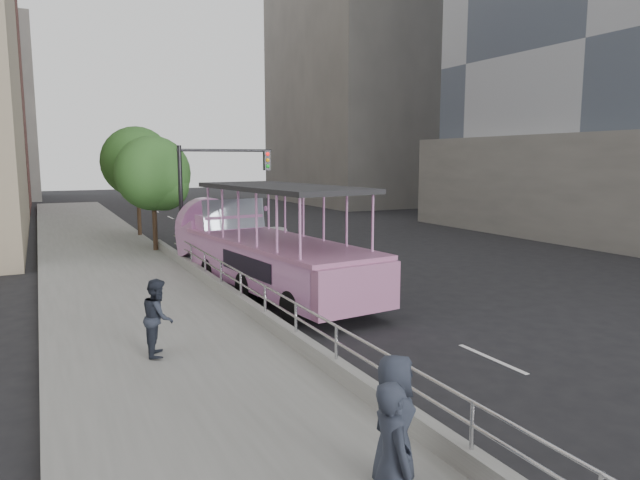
% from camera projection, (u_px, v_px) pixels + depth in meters
% --- Properties ---
extents(ground, '(160.00, 160.00, 0.00)m').
position_uv_depth(ground, '(407.00, 341.00, 14.68)').
color(ground, black).
extents(sidewalk, '(5.50, 80.00, 0.30)m').
position_uv_depth(sidewalk, '(121.00, 282.00, 21.01)').
color(sidewalk, gray).
rests_on(sidewalk, ground).
extents(kerb_wall, '(0.24, 30.00, 0.36)m').
position_uv_depth(kerb_wall, '(265.00, 318.00, 15.02)').
color(kerb_wall, '#A0A09B').
rests_on(kerb_wall, sidewalk).
extents(guardrail, '(0.07, 22.00, 0.71)m').
position_uv_depth(guardrail, '(265.00, 293.00, 14.92)').
color(guardrail, silver).
rests_on(guardrail, kerb_wall).
extents(duck_boat, '(3.99, 11.62, 3.78)m').
position_uv_depth(duck_boat, '(261.00, 251.00, 20.17)').
color(duck_boat, black).
rests_on(duck_boat, ground).
extents(car, '(3.23, 4.56, 1.44)m').
position_uv_depth(car, '(275.00, 242.00, 27.20)').
color(car, white).
rests_on(car, ground).
extents(pedestrian_near, '(0.53, 0.75, 1.92)m').
position_uv_depth(pedestrian_near, '(392.00, 463.00, 6.40)').
color(pedestrian_near, '#262B38').
rests_on(pedestrian_near, sidewalk).
extents(pedestrian_mid, '(0.83, 0.97, 1.73)m').
position_uv_depth(pedestrian_mid, '(158.00, 317.00, 12.62)').
color(pedestrian_mid, '#262B38').
rests_on(pedestrian_mid, sidewalk).
extents(pedestrian_far, '(0.90, 1.05, 1.81)m').
position_uv_depth(pedestrian_far, '(394.00, 421.00, 7.54)').
color(pedestrian_far, '#262B38').
rests_on(pedestrian_far, sidewalk).
extents(parking_sign, '(0.24, 0.52, 2.46)m').
position_uv_depth(parking_sign, '(211.00, 240.00, 21.67)').
color(parking_sign, black).
rests_on(parking_sign, ground).
extents(traffic_signal, '(4.20, 0.32, 5.20)m').
position_uv_depth(traffic_signal, '(208.00, 185.00, 24.53)').
color(traffic_signal, black).
rests_on(traffic_signal, ground).
extents(street_tree_near, '(3.52, 3.52, 5.72)m').
position_uv_depth(street_tree_near, '(155.00, 176.00, 26.83)').
color(street_tree_near, '#3C2A1B').
rests_on(street_tree_near, ground).
extents(street_tree_far, '(3.97, 3.97, 6.45)m').
position_uv_depth(street_tree_far, '(139.00, 165.00, 32.17)').
color(street_tree_far, '#3C2A1B').
rests_on(street_tree_far, ground).
extents(midrise_stone_a, '(20.00, 20.00, 32.00)m').
position_uv_depth(midrise_stone_a, '(385.00, 52.00, 61.08)').
color(midrise_stone_a, gray).
rests_on(midrise_stone_a, ground).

